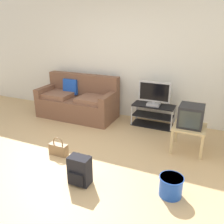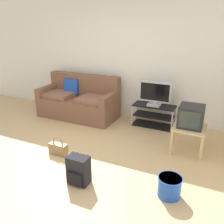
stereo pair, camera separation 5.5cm
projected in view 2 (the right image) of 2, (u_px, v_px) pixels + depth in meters
name	position (u px, v px, depth m)	size (l,w,h in m)	color
ground_plane	(60.00, 165.00, 3.73)	(9.00, 9.80, 0.02)	tan
wall_back	(121.00, 57.00, 5.33)	(9.00, 0.10, 2.70)	silver
couch	(79.00, 101.00, 5.55)	(1.79, 0.82, 0.95)	brown
tv_stand	(154.00, 116.00, 5.06)	(0.87, 0.39, 0.46)	black
flat_tv	(155.00, 94.00, 4.87)	(0.65, 0.22, 0.50)	#B2B2B7
side_table	(189.00, 130.00, 4.00)	(0.53, 0.53, 0.45)	tan
crt_tv	(191.00, 116.00, 3.93)	(0.39, 0.39, 0.36)	#232326
backpack	(79.00, 170.00, 3.24)	(0.29, 0.26, 0.40)	black
handbag	(58.00, 148.00, 3.98)	(0.32, 0.12, 0.32)	olive
cleaning_bucket	(170.00, 186.00, 3.01)	(0.31, 0.31, 0.27)	blue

